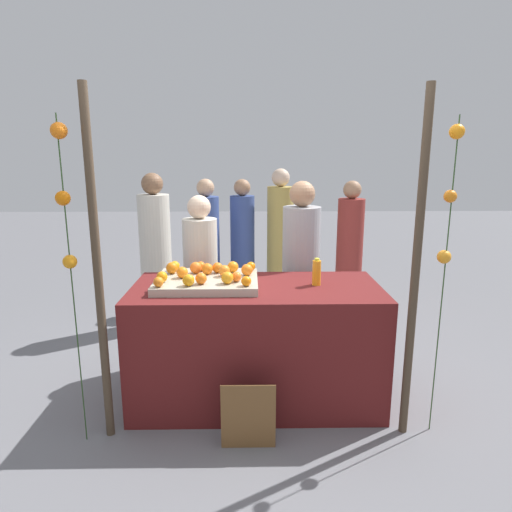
% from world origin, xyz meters
% --- Properties ---
extents(ground_plane, '(24.00, 24.00, 0.00)m').
position_xyz_m(ground_plane, '(0.00, 0.00, 0.00)').
color(ground_plane, slate).
extents(stall_counter, '(1.88, 0.85, 0.92)m').
position_xyz_m(stall_counter, '(0.00, 0.00, 0.46)').
color(stall_counter, '#5B1919').
rests_on(stall_counter, ground_plane).
extents(orange_tray, '(0.76, 0.59, 0.06)m').
position_xyz_m(orange_tray, '(-0.37, 0.03, 0.95)').
color(orange_tray, '#B2AD99').
rests_on(orange_tray, stall_counter).
extents(orange_0, '(0.08, 0.08, 0.08)m').
position_xyz_m(orange_0, '(-0.69, -0.09, 1.02)').
color(orange_0, orange).
rests_on(orange_0, orange_tray).
extents(orange_1, '(0.09, 0.09, 0.09)m').
position_xyz_m(orange_1, '(-0.21, -0.13, 1.03)').
color(orange_1, orange).
rests_on(orange_1, orange_tray).
extents(orange_2, '(0.09, 0.09, 0.09)m').
position_xyz_m(orange_2, '(-0.18, 0.19, 1.03)').
color(orange_2, orange).
rests_on(orange_2, orange_tray).
extents(orange_3, '(0.07, 0.07, 0.07)m').
position_xyz_m(orange_3, '(-0.04, 0.23, 1.02)').
color(orange_3, orange).
rests_on(orange_3, orange_tray).
extents(orange_4, '(0.09, 0.09, 0.09)m').
position_xyz_m(orange_4, '(-0.24, 0.07, 1.03)').
color(orange_4, orange).
rests_on(orange_4, orange_tray).
extents(orange_5, '(0.07, 0.07, 0.07)m').
position_xyz_m(orange_5, '(-0.07, -0.19, 1.02)').
color(orange_5, orange).
rests_on(orange_5, orange_tray).
extents(orange_6, '(0.09, 0.09, 0.09)m').
position_xyz_m(orange_6, '(-0.47, 0.16, 1.03)').
color(orange_6, orange).
rests_on(orange_6, orange_tray).
extents(orange_7, '(0.08, 0.08, 0.08)m').
position_xyz_m(orange_7, '(-0.30, 0.17, 1.03)').
color(orange_7, orange).
rests_on(orange_7, orange_tray).
extents(orange_8, '(0.08, 0.08, 0.08)m').
position_xyz_m(orange_8, '(-0.65, 0.24, 1.02)').
color(orange_8, orange).
rests_on(orange_8, orange_tray).
extents(orange_9, '(0.09, 0.09, 0.09)m').
position_xyz_m(orange_9, '(-0.07, 0.09, 1.03)').
color(orange_9, orange).
rests_on(orange_9, orange_tray).
extents(orange_10, '(0.09, 0.09, 0.09)m').
position_xyz_m(orange_10, '(-0.56, 0.03, 1.03)').
color(orange_10, orange).
rests_on(orange_10, orange_tray).
extents(orange_11, '(0.09, 0.09, 0.09)m').
position_xyz_m(orange_11, '(-0.48, -0.18, 1.03)').
color(orange_11, orange).
rests_on(orange_11, orange_tray).
extents(orange_12, '(0.09, 0.09, 0.09)m').
position_xyz_m(orange_12, '(-0.66, 0.16, 1.03)').
color(orange_12, orange).
rests_on(orange_12, orange_tray).
extents(orange_13, '(0.08, 0.08, 0.08)m').
position_xyz_m(orange_13, '(-0.44, 0.23, 1.02)').
color(orange_13, orange).
rests_on(orange_13, orange_tray).
extents(orange_14, '(0.09, 0.09, 0.09)m').
position_xyz_m(orange_14, '(-0.38, 0.13, 1.03)').
color(orange_14, orange).
rests_on(orange_14, orange_tray).
extents(orange_15, '(0.07, 0.07, 0.07)m').
position_xyz_m(orange_15, '(-0.15, -0.08, 1.02)').
color(orange_15, orange).
rests_on(orange_15, orange_tray).
extents(orange_16, '(0.08, 0.08, 0.08)m').
position_xyz_m(orange_16, '(-0.40, -0.14, 1.03)').
color(orange_16, orange).
rests_on(orange_16, orange_tray).
extents(orange_17, '(0.07, 0.07, 0.07)m').
position_xyz_m(orange_17, '(-0.69, -0.21, 1.02)').
color(orange_17, orange).
rests_on(orange_17, orange_tray).
extents(juice_bottle, '(0.07, 0.07, 0.21)m').
position_xyz_m(juice_bottle, '(0.46, 0.03, 1.02)').
color(juice_bottle, orange).
rests_on(juice_bottle, stall_counter).
extents(chalkboard_sign, '(0.36, 0.03, 0.46)m').
position_xyz_m(chalkboard_sign, '(-0.06, -0.62, 0.22)').
color(chalkboard_sign, brown).
rests_on(chalkboard_sign, ground_plane).
extents(vendor_left, '(0.31, 0.31, 1.55)m').
position_xyz_m(vendor_left, '(-0.49, 0.70, 0.72)').
color(vendor_left, beige).
rests_on(vendor_left, ground_plane).
extents(vendor_right, '(0.34, 0.34, 1.67)m').
position_xyz_m(vendor_right, '(0.41, 0.67, 0.78)').
color(vendor_right, '#99999E').
rests_on(vendor_right, ground_plane).
extents(crowd_person_0, '(0.32, 0.32, 1.60)m').
position_xyz_m(crowd_person_0, '(1.18, 2.09, 0.74)').
color(crowd_person_0, maroon).
rests_on(crowd_person_0, ground_plane).
extents(crowd_person_1, '(0.35, 0.35, 1.72)m').
position_xyz_m(crowd_person_1, '(0.36, 2.57, 0.80)').
color(crowd_person_1, tan).
rests_on(crowd_person_1, ground_plane).
extents(crowd_person_2, '(0.34, 0.34, 1.71)m').
position_xyz_m(crowd_person_2, '(-1.08, 1.58, 0.79)').
color(crowd_person_2, beige).
rests_on(crowd_person_2, ground_plane).
extents(crowd_person_3, '(0.32, 0.32, 1.59)m').
position_xyz_m(crowd_person_3, '(-0.14, 2.57, 0.74)').
color(crowd_person_3, '#384C8C').
rests_on(crowd_person_3, ground_plane).
extents(crowd_person_4, '(0.32, 0.32, 1.61)m').
position_xyz_m(crowd_person_4, '(-0.58, 2.27, 0.75)').
color(crowd_person_4, '#384C8C').
rests_on(crowd_person_4, ground_plane).
extents(canopy_post_left, '(0.06, 0.06, 2.31)m').
position_xyz_m(canopy_post_left, '(-1.02, -0.46, 1.16)').
color(canopy_post_left, '#473828').
rests_on(canopy_post_left, ground_plane).
extents(canopy_post_right, '(0.06, 0.06, 2.31)m').
position_xyz_m(canopy_post_right, '(1.02, -0.46, 1.16)').
color(canopy_post_right, '#473828').
rests_on(canopy_post_right, ground_plane).
extents(garland_strand_left, '(0.11, 0.10, 2.13)m').
position_xyz_m(garland_strand_left, '(-1.16, -0.53, 1.65)').
color(garland_strand_left, '#2D4C23').
rests_on(garland_strand_left, ground_plane).
extents(garland_strand_right, '(0.09, 0.10, 2.13)m').
position_xyz_m(garland_strand_right, '(1.21, -0.44, 1.61)').
color(garland_strand_right, '#2D4C23').
rests_on(garland_strand_right, ground_plane).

